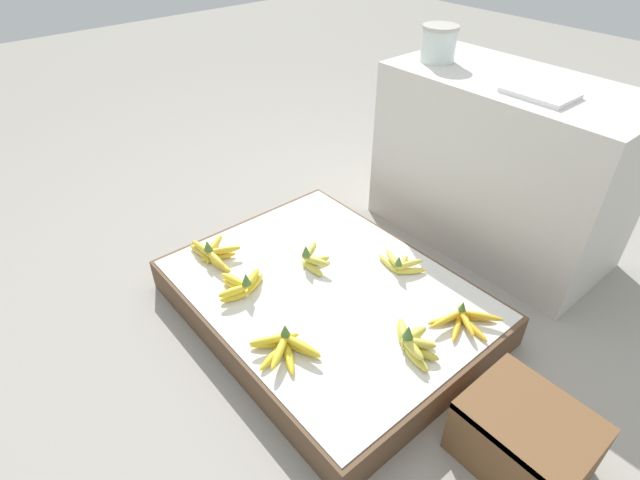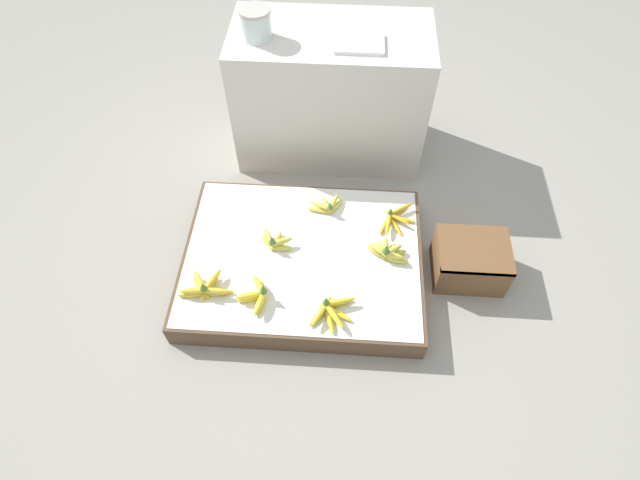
% 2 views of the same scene
% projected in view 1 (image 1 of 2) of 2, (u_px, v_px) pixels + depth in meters
% --- Properties ---
extents(ground_plane, '(10.00, 10.00, 0.00)m').
position_uv_depth(ground_plane, '(326.00, 314.00, 1.95)').
color(ground_plane, gray).
extents(display_platform, '(1.16, 0.89, 0.14)m').
position_uv_depth(display_platform, '(326.00, 301.00, 1.91)').
color(display_platform, brown).
rests_on(display_platform, ground_plane).
extents(back_vendor_table, '(1.03, 0.52, 0.75)m').
position_uv_depth(back_vendor_table, '(500.00, 166.00, 2.15)').
color(back_vendor_table, beige).
rests_on(back_vendor_table, ground_plane).
extents(wooden_crate, '(0.34, 0.27, 0.22)m').
position_uv_depth(wooden_crate, '(524.00, 438.00, 1.40)').
color(wooden_crate, brown).
rests_on(wooden_crate, ground_plane).
extents(banana_bunch_front_left, '(0.26, 0.16, 0.10)m').
position_uv_depth(banana_bunch_front_left, '(213.00, 253.00, 1.99)').
color(banana_bunch_front_left, gold).
rests_on(banana_bunch_front_left, display_platform).
extents(banana_bunch_front_midleft, '(0.14, 0.22, 0.11)m').
position_uv_depth(banana_bunch_front_midleft, '(241.00, 285.00, 1.83)').
color(banana_bunch_front_midleft, yellow).
rests_on(banana_bunch_front_midleft, display_platform).
extents(banana_bunch_front_midright, '(0.21, 0.20, 0.10)m').
position_uv_depth(banana_bunch_front_midright, '(284.00, 346.00, 1.60)').
color(banana_bunch_front_midright, yellow).
rests_on(banana_bunch_front_midright, display_platform).
extents(banana_bunch_middle_midleft, '(0.18, 0.12, 0.10)m').
position_uv_depth(banana_bunch_middle_midleft, '(312.00, 259.00, 1.96)').
color(banana_bunch_middle_midleft, gold).
rests_on(banana_bunch_middle_midleft, display_platform).
extents(banana_bunch_middle_right, '(0.21, 0.14, 0.11)m').
position_uv_depth(banana_bunch_middle_right, '(413.00, 342.00, 1.61)').
color(banana_bunch_middle_right, gold).
rests_on(banana_bunch_middle_right, display_platform).
extents(banana_bunch_back_midright, '(0.19, 0.13, 0.09)m').
position_uv_depth(banana_bunch_back_midright, '(400.00, 264.00, 1.94)').
color(banana_bunch_back_midright, '#DBCC4C').
rests_on(banana_bunch_back_midright, display_platform).
extents(banana_bunch_back_right, '(0.19, 0.23, 0.08)m').
position_uv_depth(banana_bunch_back_right, '(464.00, 320.00, 1.70)').
color(banana_bunch_back_right, gold).
rests_on(banana_bunch_back_right, display_platform).
extents(glass_jar, '(0.15, 0.15, 0.15)m').
position_uv_depth(glass_jar, '(439.00, 43.00, 2.07)').
color(glass_jar, silver).
rests_on(glass_jar, back_vendor_table).
extents(foam_tray_white, '(0.24, 0.17, 0.02)m').
position_uv_depth(foam_tray_white, '(540.00, 93.00, 1.79)').
color(foam_tray_white, white).
rests_on(foam_tray_white, back_vendor_table).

